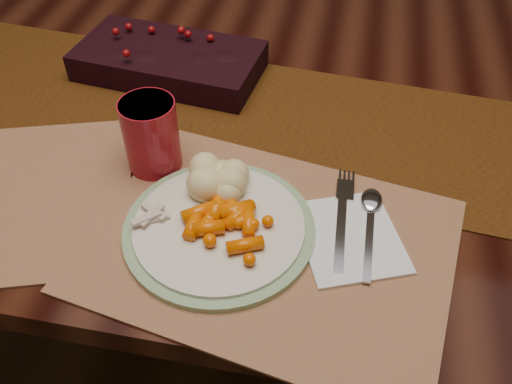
% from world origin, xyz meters
% --- Properties ---
extents(floor, '(5.00, 5.00, 0.00)m').
position_xyz_m(floor, '(0.00, 0.00, 0.00)').
color(floor, black).
rests_on(floor, ground).
extents(dining_table, '(1.80, 1.00, 0.75)m').
position_xyz_m(dining_table, '(0.00, 0.00, 0.38)').
color(dining_table, black).
rests_on(dining_table, floor).
extents(table_runner, '(1.63, 0.48, 0.00)m').
position_xyz_m(table_runner, '(0.05, -0.07, 0.75)').
color(table_runner, black).
rests_on(table_runner, dining_table).
extents(centerpiece, '(0.35, 0.21, 0.07)m').
position_xyz_m(centerpiece, '(-0.19, 0.04, 0.79)').
color(centerpiece, black).
rests_on(centerpiece, table_runner).
extents(placemat_main, '(0.53, 0.42, 0.00)m').
position_xyz_m(placemat_main, '(0.06, -0.33, 0.75)').
color(placemat_main, brown).
rests_on(placemat_main, dining_table).
extents(dinner_plate, '(0.34, 0.34, 0.01)m').
position_xyz_m(dinner_plate, '(-0.01, -0.33, 0.76)').
color(dinner_plate, silver).
rests_on(dinner_plate, placemat_main).
extents(baby_carrots, '(0.13, 0.12, 0.02)m').
position_xyz_m(baby_carrots, '(-0.00, -0.33, 0.78)').
color(baby_carrots, '#E55800').
rests_on(baby_carrots, dinner_plate).
extents(mashed_potatoes, '(0.10, 0.10, 0.05)m').
position_xyz_m(mashed_potatoes, '(-0.03, -0.26, 0.79)').
color(mashed_potatoes, '#C9BB8C').
rests_on(mashed_potatoes, dinner_plate).
extents(turkey_shreds, '(0.08, 0.07, 0.01)m').
position_xyz_m(turkey_shreds, '(-0.10, -0.34, 0.78)').
color(turkey_shreds, '#C4AB95').
rests_on(turkey_shreds, dinner_plate).
extents(napkin, '(0.17, 0.19, 0.01)m').
position_xyz_m(napkin, '(0.17, -0.31, 0.76)').
color(napkin, white).
rests_on(napkin, placemat_main).
extents(fork, '(0.03, 0.17, 0.00)m').
position_xyz_m(fork, '(0.16, -0.28, 0.76)').
color(fork, '#B1B1BA').
rests_on(fork, napkin).
extents(spoon, '(0.03, 0.15, 0.00)m').
position_xyz_m(spoon, '(0.19, -0.29, 0.76)').
color(spoon, silver).
rests_on(spoon, napkin).
extents(red_cup, '(0.10, 0.10, 0.11)m').
position_xyz_m(red_cup, '(-0.13, -0.21, 0.81)').
color(red_cup, maroon).
rests_on(red_cup, placemat_main).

